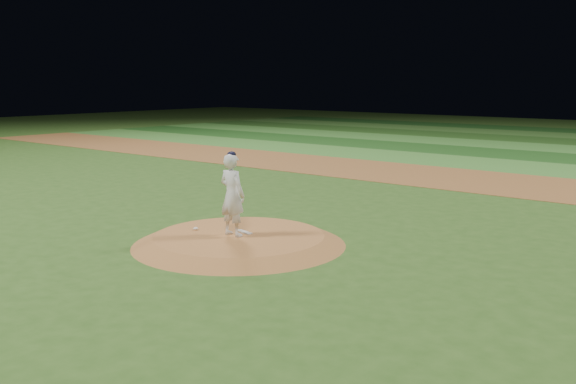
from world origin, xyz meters
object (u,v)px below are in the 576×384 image
(rosin_bag, at_px, (196,229))
(pitching_rubber, at_px, (244,232))
(pitchers_mound, at_px, (239,240))
(pitcher_on_mound, at_px, (232,195))

(rosin_bag, bearing_deg, pitching_rubber, 26.82)
(pitchers_mound, distance_m, pitcher_on_mound, 1.20)
(pitcher_on_mound, bearing_deg, rosin_bag, -171.40)
(pitcher_on_mound, bearing_deg, pitching_rubber, 88.85)
(pitchers_mound, height_order, rosin_bag, rosin_bag)
(rosin_bag, xyz_separation_m, pitcher_on_mound, (1.20, 0.18, 1.03))
(pitchers_mound, xyz_separation_m, pitcher_on_mound, (-0.08, -0.15, 1.19))
(pitchers_mound, distance_m, pitching_rubber, 0.32)
(pitching_rubber, xyz_separation_m, rosin_bag, (-1.20, -0.61, 0.02))
(rosin_bag, bearing_deg, pitcher_on_mound, 8.60)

